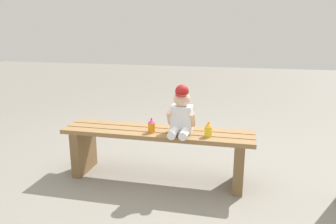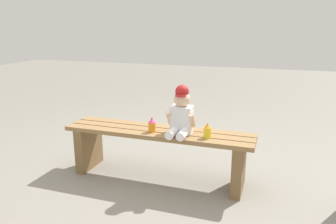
{
  "view_description": "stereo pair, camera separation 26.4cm",
  "coord_description": "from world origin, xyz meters",
  "px_view_note": "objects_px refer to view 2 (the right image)",
  "views": [
    {
      "loc": [
        0.68,
        -2.54,
        1.31
      ],
      "look_at": [
        0.11,
        -0.05,
        0.62
      ],
      "focal_mm": 34.72,
      "sensor_mm": 36.0,
      "label": 1
    },
    {
      "loc": [
        0.93,
        -2.47,
        1.31
      ],
      "look_at": [
        0.11,
        -0.05,
        0.62
      ],
      "focal_mm": 34.72,
      "sensor_mm": 36.0,
      "label": 2
    }
  ],
  "objects_px": {
    "child_figure": "(181,113)",
    "sippy_cup_right": "(207,131)",
    "sippy_cup_left": "(152,125)",
    "park_bench": "(158,145)"
  },
  "relations": [
    {
      "from": "child_figure",
      "to": "sippy_cup_left",
      "type": "relative_size",
      "value": 3.26
    },
    {
      "from": "child_figure",
      "to": "sippy_cup_right",
      "type": "height_order",
      "value": "child_figure"
    },
    {
      "from": "park_bench",
      "to": "sippy_cup_right",
      "type": "bearing_deg",
      "value": -8.21
    },
    {
      "from": "sippy_cup_right",
      "to": "park_bench",
      "type": "bearing_deg",
      "value": 171.79
    },
    {
      "from": "sippy_cup_left",
      "to": "sippy_cup_right",
      "type": "distance_m",
      "value": 0.47
    },
    {
      "from": "park_bench",
      "to": "sippy_cup_left",
      "type": "bearing_deg",
      "value": -115.31
    },
    {
      "from": "park_bench",
      "to": "sippy_cup_right",
      "type": "height_order",
      "value": "sippy_cup_right"
    },
    {
      "from": "child_figure",
      "to": "sippy_cup_right",
      "type": "bearing_deg",
      "value": -7.9
    },
    {
      "from": "park_bench",
      "to": "sippy_cup_left",
      "type": "height_order",
      "value": "sippy_cup_left"
    },
    {
      "from": "park_bench",
      "to": "child_figure",
      "type": "bearing_deg",
      "value": -8.54
    }
  ]
}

